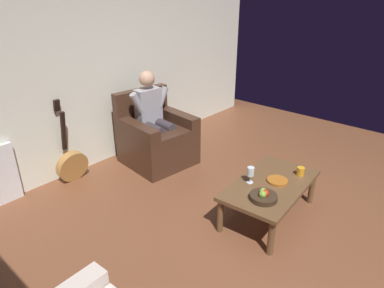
% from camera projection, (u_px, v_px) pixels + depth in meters
% --- Properties ---
extents(ground_plane, '(6.78, 6.78, 0.00)m').
position_uv_depth(ground_plane, '(300.00, 241.00, 3.26)').
color(ground_plane, brown).
extents(wall_back, '(5.95, 0.06, 2.55)m').
position_uv_depth(wall_back, '(106.00, 66.00, 4.44)').
color(wall_back, silver).
rests_on(wall_back, ground).
extents(armchair, '(0.90, 0.91, 0.97)m').
position_uv_depth(armchair, '(156.00, 139.00, 4.62)').
color(armchair, '#41271A').
rests_on(armchair, ground).
extents(person_seated, '(0.61, 0.57, 1.24)m').
position_uv_depth(person_seated, '(154.00, 115.00, 4.50)').
color(person_seated, '#9E9CA3').
rests_on(person_seated, ground).
extents(coffee_table, '(1.17, 0.71, 0.40)m').
position_uv_depth(coffee_table, '(270.00, 187.00, 3.48)').
color(coffee_table, brown).
rests_on(coffee_table, ground).
extents(guitar, '(0.39, 0.25, 1.03)m').
position_uv_depth(guitar, '(72.00, 163.00, 4.21)').
color(guitar, '#B07A3D').
rests_on(guitar, ground).
extents(wine_glass_near, '(0.07, 0.07, 0.17)m').
position_uv_depth(wine_glass_near, '(251.00, 172.00, 3.42)').
color(wine_glass_near, silver).
rests_on(wine_glass_near, coffee_table).
extents(fruit_bowl, '(0.26, 0.26, 0.11)m').
position_uv_depth(fruit_bowl, '(263.00, 196.00, 3.18)').
color(fruit_bowl, '#37271A').
rests_on(fruit_bowl, coffee_table).
extents(decorative_dish, '(0.21, 0.21, 0.02)m').
position_uv_depth(decorative_dish, '(277.00, 181.00, 3.48)').
color(decorative_dish, '#AD6120').
rests_on(decorative_dish, coffee_table).
extents(candle_jar, '(0.08, 0.08, 0.09)m').
position_uv_depth(candle_jar, '(301.00, 171.00, 3.59)').
color(candle_jar, orange).
rests_on(candle_jar, coffee_table).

